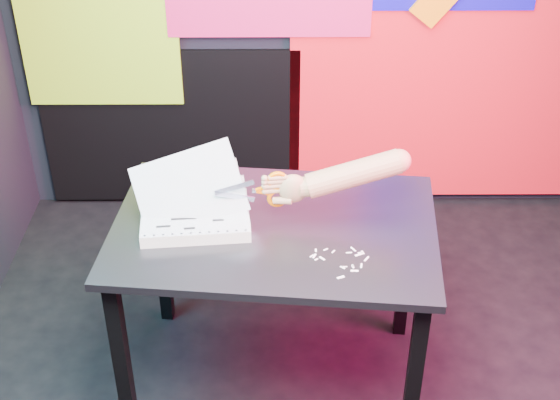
{
  "coord_description": "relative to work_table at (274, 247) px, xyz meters",
  "views": [
    {
      "loc": [
        -0.22,
        -2.02,
        2.34
      ],
      "look_at": [
        -0.21,
        0.18,
        0.87
      ],
      "focal_mm": 50.0,
      "sensor_mm": 36.0,
      "label": 1
    }
  ],
  "objects": [
    {
      "name": "backdrop",
      "position": [
        0.29,
        1.26,
        0.3
      ],
      "size": [
        2.88,
        0.05,
        2.08
      ],
      "color": "red",
      "rests_on": "ground"
    },
    {
      "name": "paper_clippings",
      "position": [
        0.23,
        -0.2,
        0.1
      ],
      "size": [
        0.2,
        0.17,
        0.0
      ],
      "color": "white",
      "rests_on": "work_table"
    },
    {
      "name": "hand_forearm",
      "position": [
        0.24,
        0.06,
        0.26
      ],
      "size": [
        0.5,
        0.12,
        0.19
      ],
      "rotation": [
        0.0,
        0.0,
        0.1
      ],
      "color": "#A4744A",
      "rests_on": "work_table"
    },
    {
      "name": "printout_stack",
      "position": [
        -0.28,
        0.02,
        0.13
      ],
      "size": [
        0.43,
        0.31,
        0.29
      ],
      "rotation": [
        0.0,
        0.0,
        0.09
      ],
      "color": "beige",
      "rests_on": "work_table"
    },
    {
      "name": "room",
      "position": [
        0.23,
        -0.2,
        0.7
      ],
      "size": [
        3.01,
        3.01,
        2.71
      ],
      "color": "black",
      "rests_on": "ground"
    },
    {
      "name": "work_table",
      "position": [
        0.0,
        0.0,
        0.0
      ],
      "size": [
        1.2,
        0.87,
        0.75
      ],
      "rotation": [
        0.0,
        0.0,
        -0.1
      ],
      "color": "black",
      "rests_on": "ground"
    },
    {
      "name": "scissors",
      "position": [
        -0.01,
        0.03,
        0.22
      ],
      "size": [
        0.25,
        0.04,
        0.14
      ],
      "rotation": [
        0.0,
        0.0,
        0.1
      ],
      "color": "silver",
      "rests_on": "printout_stack"
    }
  ]
}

